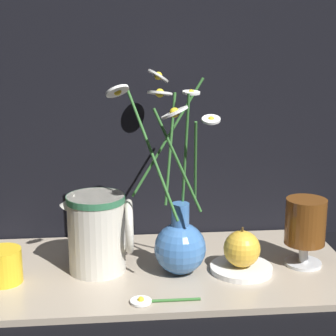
# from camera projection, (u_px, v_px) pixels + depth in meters

# --- Properties ---
(ground_plane) EXTENTS (6.00, 6.00, 0.00)m
(ground_plane) POSITION_uv_depth(u_px,v_px,m) (164.00, 273.00, 1.07)
(ground_plane) COLOR black
(shelf) EXTENTS (0.71, 0.35, 0.01)m
(shelf) POSITION_uv_depth(u_px,v_px,m) (164.00, 270.00, 1.07)
(shelf) COLOR tan
(shelf) RESTS_ON ground_plane
(vase_with_flowers) EXTENTS (0.21, 0.27, 0.37)m
(vase_with_flowers) POSITION_uv_depth(u_px,v_px,m) (179.00, 236.00, 1.03)
(vase_with_flowers) COLOR #3F72B7
(vase_with_flowers) RESTS_ON shelf
(yellow_mug) EXTENTS (0.08, 0.07, 0.06)m
(yellow_mug) POSITION_uv_depth(u_px,v_px,m) (2.00, 266.00, 1.00)
(yellow_mug) COLOR yellow
(yellow_mug) RESTS_ON shelf
(ceramic_pitcher) EXTENTS (0.13, 0.11, 0.16)m
(ceramic_pitcher) POSITION_uv_depth(u_px,v_px,m) (99.00, 229.00, 1.04)
(ceramic_pitcher) COLOR beige
(ceramic_pitcher) RESTS_ON shelf
(tea_glass) EXTENTS (0.08, 0.08, 0.13)m
(tea_glass) POSITION_uv_depth(u_px,v_px,m) (305.00, 224.00, 1.06)
(tea_glass) COLOR silver
(tea_glass) RESTS_ON shelf
(saucer_plate) EXTENTS (0.12, 0.12, 0.01)m
(saucer_plate) POSITION_uv_depth(u_px,v_px,m) (241.00, 268.00, 1.05)
(saucer_plate) COLOR white
(saucer_plate) RESTS_ON shelf
(orange_fruit) EXTENTS (0.07, 0.07, 0.08)m
(orange_fruit) POSITION_uv_depth(u_px,v_px,m) (242.00, 249.00, 1.04)
(orange_fruit) COLOR gold
(orange_fruit) RESTS_ON saucer_plate
(loose_daisy) EXTENTS (0.12, 0.04, 0.01)m
(loose_daisy) POSITION_uv_depth(u_px,v_px,m) (149.00, 301.00, 0.93)
(loose_daisy) COLOR #336B2D
(loose_daisy) RESTS_ON shelf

